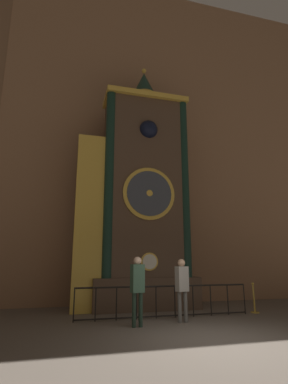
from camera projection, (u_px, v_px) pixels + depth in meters
The scene contains 7 objects.
ground_plane at pixel (219, 342), 6.35m from camera, with size 28.00×28.00×0.00m, color brown.
cathedral_back_wall at pixel (142, 128), 13.91m from camera, with size 24.00×0.32×15.41m.
clock_tower at pixel (136, 197), 11.62m from camera, with size 4.57×1.81×9.85m.
railing_fence at pixel (166, 300), 9.15m from camera, with size 5.51×0.05×0.94m.
visitor_near at pixel (137, 284), 8.00m from camera, with size 0.38×0.29×1.79m.
visitor_far at pixel (182, 283), 8.60m from camera, with size 0.38×0.29×1.73m.
stanchion_post at pixel (254, 303), 9.98m from camera, with size 0.28×0.28×0.97m.
Camera 1 is at (-3.34, -6.25, 1.66)m, focal length 28.00 mm.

